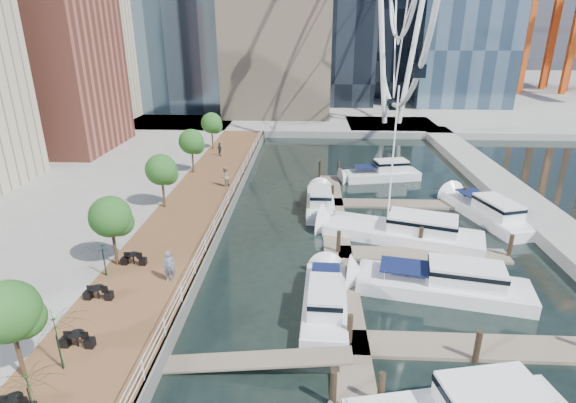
% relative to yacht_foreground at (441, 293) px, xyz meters
% --- Properties ---
extents(ground, '(520.00, 520.00, 0.00)m').
position_rel_yacht_foreground_xyz_m(ground, '(-9.03, -3.11, 0.00)').
color(ground, black).
rests_on(ground, ground).
extents(boardwalk, '(6.00, 60.00, 1.00)m').
position_rel_yacht_foreground_xyz_m(boardwalk, '(-18.03, 11.89, 0.50)').
color(boardwalk, brown).
rests_on(boardwalk, ground).
extents(seawall, '(0.25, 60.00, 1.00)m').
position_rel_yacht_foreground_xyz_m(seawall, '(-15.03, 11.89, 0.50)').
color(seawall, '#595954').
rests_on(seawall, ground).
extents(land_far, '(200.00, 114.00, 1.00)m').
position_rel_yacht_foreground_xyz_m(land_far, '(-9.03, 98.89, 0.50)').
color(land_far, gray).
rests_on(land_far, ground).
extents(breakwater, '(4.00, 60.00, 1.00)m').
position_rel_yacht_foreground_xyz_m(breakwater, '(10.97, 16.89, 0.50)').
color(breakwater, gray).
rests_on(breakwater, ground).
extents(pier, '(14.00, 12.00, 1.00)m').
position_rel_yacht_foreground_xyz_m(pier, '(4.97, 48.89, 0.50)').
color(pier, gray).
rests_on(pier, ground).
extents(railing, '(0.10, 60.00, 1.05)m').
position_rel_yacht_foreground_xyz_m(railing, '(-15.13, 11.89, 1.52)').
color(railing, white).
rests_on(railing, boardwalk).
extents(floating_docks, '(16.00, 34.00, 2.60)m').
position_rel_yacht_foreground_xyz_m(floating_docks, '(-1.07, 6.87, 0.49)').
color(floating_docks, '#6D6051').
rests_on(floating_docks, ground).
extents(street_trees, '(2.60, 42.60, 4.60)m').
position_rel_yacht_foreground_xyz_m(street_trees, '(-20.43, 10.89, 4.29)').
color(street_trees, '#3F2B1C').
rests_on(street_trees, ground).
extents(cafe_tables, '(2.50, 13.70, 0.74)m').
position_rel_yacht_foreground_xyz_m(cafe_tables, '(-19.43, -5.11, 1.37)').
color(cafe_tables, black).
rests_on(cafe_tables, ground).
extents(yacht_foreground, '(11.59, 5.22, 2.15)m').
position_rel_yacht_foreground_xyz_m(yacht_foreground, '(0.00, 0.00, 0.00)').
color(yacht_foreground, white).
rests_on(yacht_foreground, ground).
extents(pedestrian_near, '(0.79, 0.58, 1.97)m').
position_rel_yacht_foreground_xyz_m(pedestrian_near, '(-16.38, -1.00, 1.99)').
color(pedestrian_near, slate).
rests_on(pedestrian_near, boardwalk).
extents(pedestrian_mid, '(1.10, 1.17, 1.91)m').
position_rel_yacht_foreground_xyz_m(pedestrian_mid, '(-16.25, 16.49, 1.96)').
color(pedestrian_mid, gray).
rests_on(pedestrian_mid, boardwalk).
extents(pedestrian_far, '(0.96, 0.93, 1.61)m').
position_rel_yacht_foreground_xyz_m(pedestrian_far, '(-18.89, 27.60, 1.81)').
color(pedestrian_far, '#363A44').
rests_on(pedestrian_far, boardwalk).
extents(moored_yachts, '(18.35, 37.12, 11.50)m').
position_rel_yacht_foreground_xyz_m(moored_yachts, '(-1.11, 7.15, 0.00)').
color(moored_yachts, white).
rests_on(moored_yachts, ground).
extents(cafe_seating, '(5.35, 14.32, 2.74)m').
position_rel_yacht_foreground_xyz_m(cafe_seating, '(-19.16, -7.67, 2.25)').
color(cafe_seating, black).
rests_on(cafe_seating, ground).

